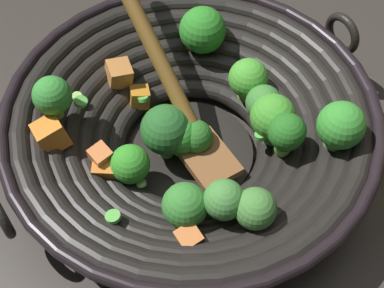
% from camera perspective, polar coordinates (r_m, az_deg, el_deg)
% --- Properties ---
extents(ground_plane, '(4.00, 4.00, 0.00)m').
position_cam_1_polar(ground_plane, '(0.68, -0.12, -1.12)').
color(ground_plane, '#332D28').
extents(wok, '(0.42, 0.42, 0.22)m').
position_cam_1_polar(wok, '(0.64, 0.01, 1.77)').
color(wok, black).
rests_on(wok, ground).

